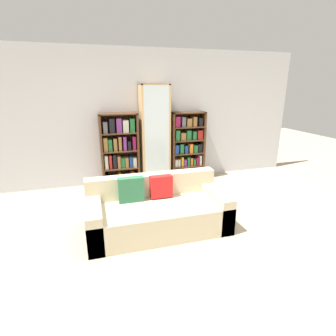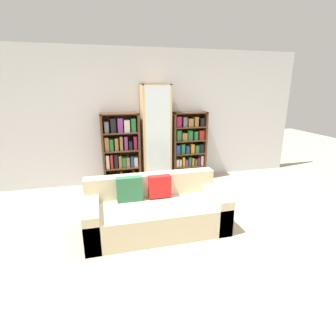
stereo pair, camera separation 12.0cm
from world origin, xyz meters
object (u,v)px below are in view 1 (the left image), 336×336
(display_cabinet, at_px, (155,136))
(bookshelf_right, at_px, (187,147))
(bookshelf_left, at_px, (120,151))
(wine_bottle, at_px, (177,181))
(couch, at_px, (157,211))

(display_cabinet, relative_size, bookshelf_right, 1.38)
(bookshelf_left, height_order, display_cabinet, display_cabinet)
(bookshelf_right, bearing_deg, wine_bottle, -127.15)
(couch, xyz_separation_m, wine_bottle, (0.77, 1.42, -0.12))
(wine_bottle, bearing_deg, couch, -118.65)
(bookshelf_left, relative_size, wine_bottle, 4.18)
(couch, distance_m, bookshelf_right, 2.27)
(display_cabinet, bearing_deg, bookshelf_right, 1.34)
(display_cabinet, bearing_deg, couch, -102.84)
(couch, height_order, wine_bottle, couch)
(couch, xyz_separation_m, bookshelf_left, (-0.30, 1.90, 0.45))
(bookshelf_left, xyz_separation_m, bookshelf_right, (1.44, 0.00, 0.01))
(bookshelf_left, bearing_deg, wine_bottle, -24.41)
(couch, distance_m, bookshelf_left, 1.98)
(bookshelf_right, xyz_separation_m, wine_bottle, (-0.37, -0.49, -0.58))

